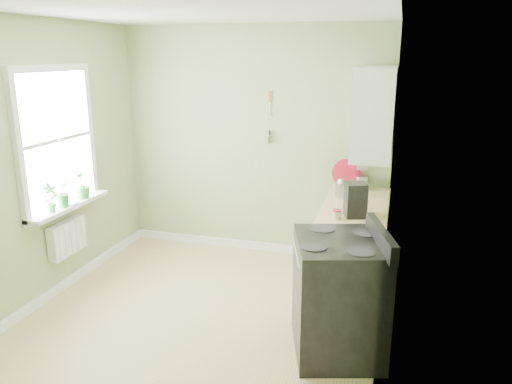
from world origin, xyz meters
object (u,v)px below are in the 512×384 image
(stand_mixer, at_px, (362,174))
(kettle, at_px, (340,188))
(stove, at_px, (338,295))
(coffee_maker, at_px, (355,201))

(stand_mixer, height_order, kettle, stand_mixer)
(kettle, bearing_deg, stand_mixer, 68.06)
(stand_mixer, bearing_deg, stove, -90.46)
(coffee_maker, bearing_deg, stove, -92.22)
(stove, bearing_deg, kettle, 96.98)
(kettle, height_order, coffee_maker, coffee_maker)
(stove, distance_m, coffee_maker, 0.98)
(stove, relative_size, kettle, 5.50)
(coffee_maker, bearing_deg, kettle, 108.43)
(stove, xyz_separation_m, kettle, (-0.17, 1.41, 0.52))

